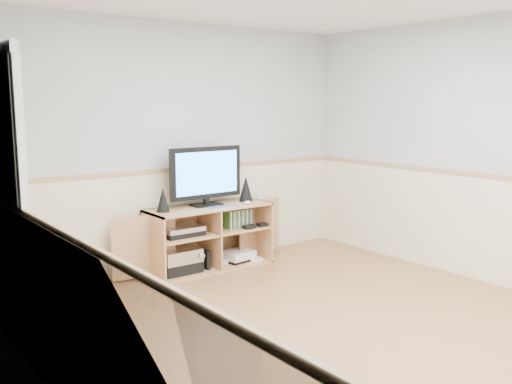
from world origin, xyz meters
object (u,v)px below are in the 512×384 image
Objects in this scene: media_cabinet at (206,236)px; keyboard at (224,207)px; game_consoles at (237,256)px; monitor at (206,174)px.

media_cabinet is 6.88× the size of keyboard.
game_consoles is (0.25, 0.13, -0.59)m from keyboard.
monitor reaches higher than keyboard.
game_consoles is at bearing -11.75° from media_cabinet.
keyboard is at bearing -65.13° from monitor.
game_consoles is (0.33, -0.06, -0.91)m from monitor.
keyboard is at bearing -66.12° from media_cabinet.
media_cabinet is 2.48× the size of monitor.
monitor is 0.97m from game_consoles.
keyboard reaches higher than game_consoles.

